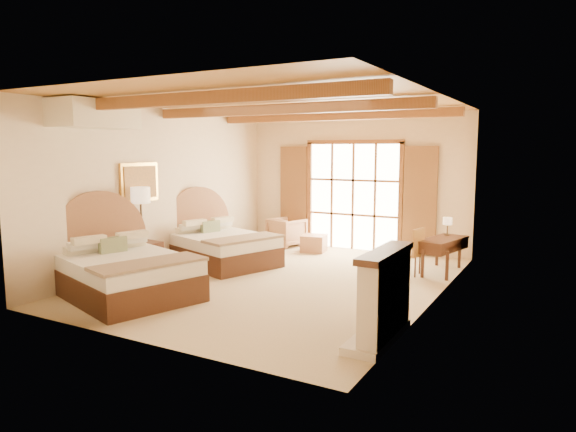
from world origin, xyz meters
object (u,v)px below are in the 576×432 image
Objects in this scene: armchair at (287,232)px; desk at (442,254)px; nightstand at (145,258)px; bed_far at (218,244)px; bed_near at (120,269)px.

armchair is 0.57× the size of desk.
armchair is 4.09m from desk.
nightstand is 0.82× the size of armchair.
bed_far is 4.07× the size of nightstand.
nightstand is (-0.70, 1.25, -0.12)m from bed_near.
armchair reaches higher than nightstand.
bed_near is 2.01× the size of desk.
nightstand is 0.47× the size of desk.
armchair is at bearing 179.76° from desk.
armchair is at bearing 82.39° from nightstand.
bed_near is 4.28× the size of nightstand.
bed_far reaches higher than nightstand.
bed_near is at bearing -122.07° from desk.
armchair is at bearing 105.37° from bed_near.
bed_near is 5.13m from armchair.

